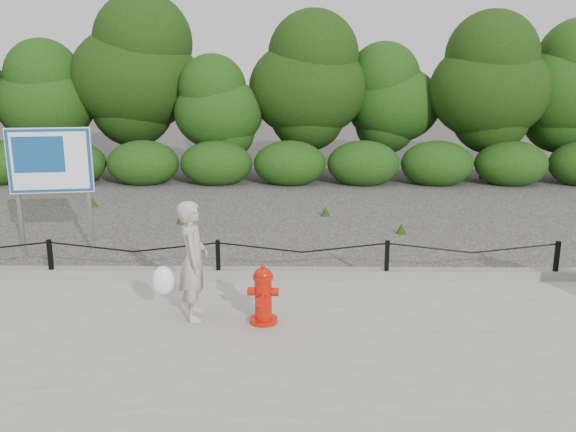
# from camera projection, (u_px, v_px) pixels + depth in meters

# --- Properties ---
(ground) EXTENTS (90.00, 90.00, 0.00)m
(ground) POSITION_uv_depth(u_px,v_px,m) (219.00, 284.00, 9.12)
(ground) COLOR #2D2B28
(ground) RESTS_ON ground
(sidewalk) EXTENTS (14.00, 4.00, 0.08)m
(sidewalk) POSITION_uv_depth(u_px,v_px,m) (198.00, 340.00, 7.17)
(sidewalk) COLOR gray
(sidewalk) RESTS_ON ground
(curb) EXTENTS (14.00, 0.22, 0.14)m
(curb) POSITION_uv_depth(u_px,v_px,m) (219.00, 273.00, 9.13)
(curb) COLOR slate
(curb) RESTS_ON sidewalk
(chain_barrier) EXTENTS (10.06, 0.06, 0.60)m
(chain_barrier) POSITION_uv_depth(u_px,v_px,m) (218.00, 255.00, 9.01)
(chain_barrier) COLOR black
(chain_barrier) RESTS_ON sidewalk
(treeline) EXTENTS (20.51, 3.85, 5.04)m
(treeline) POSITION_uv_depth(u_px,v_px,m) (263.00, 84.00, 17.18)
(treeline) COLOR black
(treeline) RESTS_ON ground
(fire_hydrant) EXTENTS (0.39, 0.40, 0.74)m
(fire_hydrant) POSITION_uv_depth(u_px,v_px,m) (263.00, 296.00, 7.48)
(fire_hydrant) COLOR #BD1507
(fire_hydrant) RESTS_ON sidewalk
(pedestrian) EXTENTS (0.70, 0.59, 1.51)m
(pedestrian) POSITION_uv_depth(u_px,v_px,m) (191.00, 262.00, 7.53)
(pedestrian) COLOR #A79E8F
(pedestrian) RESTS_ON sidewalk
(advertising_sign) EXTENTS (1.35, 0.30, 2.18)m
(advertising_sign) POSITION_uv_depth(u_px,v_px,m) (50.00, 166.00, 10.14)
(advertising_sign) COLOR slate
(advertising_sign) RESTS_ON ground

